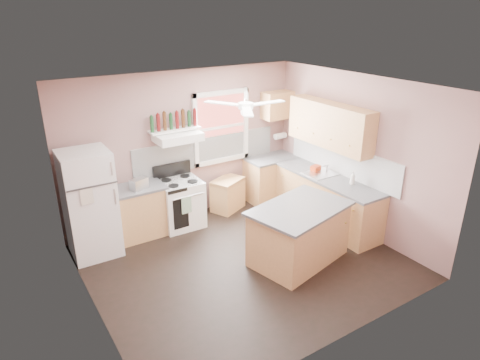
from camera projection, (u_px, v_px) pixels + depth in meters
floor at (245, 262)px, 6.65m from camera, size 4.50×4.50×0.00m
ceiling at (246, 87)px, 5.63m from camera, size 4.50×4.50×0.00m
wall_back at (184, 146)px, 7.72m from camera, size 4.50×0.05×2.70m
wall_right at (357, 154)px, 7.28m from camera, size 0.05×4.00×2.70m
wall_left at (83, 221)px, 5.00m from camera, size 0.05×4.00×2.70m
backsplash_back at (207, 151)px, 7.98m from camera, size 2.90×0.03×0.55m
backsplash_right at (341, 159)px, 7.56m from camera, size 0.03×2.60×0.55m
window_view at (221, 127)px, 7.97m from camera, size 1.00×0.02×1.20m
window_frame at (221, 127)px, 7.94m from camera, size 1.16×0.07×1.36m
refrigerator at (90, 204)px, 6.59m from camera, size 0.74×0.72×1.71m
base_cabinet_left at (138, 212)px, 7.28m from camera, size 0.90×0.60×0.86m
counter_left at (136, 188)px, 7.11m from camera, size 0.92×0.62×0.04m
toaster at (139, 184)px, 7.00m from camera, size 0.32×0.25×0.18m
stove at (181, 204)px, 7.61m from camera, size 0.74×0.66×0.86m
range_hood at (178, 137)px, 7.29m from camera, size 0.78×0.50×0.14m
bottle_shelf at (175, 130)px, 7.34m from camera, size 0.90×0.26×0.03m
cart at (228, 194)px, 8.27m from camera, size 0.74×0.64×0.62m
base_cabinet_corner at (271, 179)px, 8.69m from camera, size 1.00×0.60×0.86m
base_cabinet_right at (326, 201)px, 7.70m from camera, size 0.60×2.20×0.86m
counter_corner at (272, 158)px, 8.52m from camera, size 1.02×0.62×0.04m
counter_right at (328, 178)px, 7.52m from camera, size 0.62×2.22×0.04m
sink at (320, 174)px, 7.67m from camera, size 0.55×0.45×0.03m
faucet at (327, 168)px, 7.72m from camera, size 0.03×0.03×0.14m
upper_cabinet_right at (330, 125)px, 7.41m from camera, size 0.33×1.80×0.76m
upper_cabinet_corner at (277, 105)px, 8.34m from camera, size 0.60×0.33×0.52m
paper_towel at (280, 136)px, 8.66m from camera, size 0.26×0.12×0.12m
island at (299, 235)px, 6.57m from camera, size 1.60×1.20×0.86m
island_top at (300, 208)px, 6.40m from camera, size 1.70×1.30×0.04m
ceiling_fan_hub at (246, 106)px, 5.73m from camera, size 0.20×0.20×0.08m
soap_bottle at (353, 178)px, 7.17m from camera, size 0.11×0.11×0.23m
red_caddy at (316, 168)px, 7.79m from camera, size 0.20×0.16×0.10m
wine_bottles at (174, 121)px, 7.28m from camera, size 0.86×0.06×0.31m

